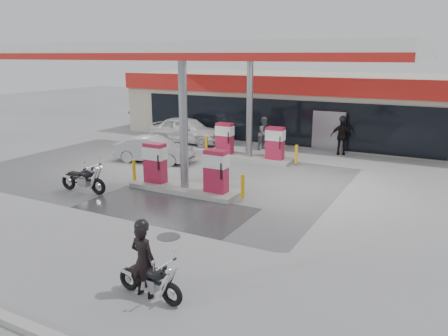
% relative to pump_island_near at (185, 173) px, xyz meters
% --- Properties ---
extents(ground, '(90.00, 90.00, 0.00)m').
position_rel_pump_island_near_xyz_m(ground, '(0.00, -2.00, -0.71)').
color(ground, gray).
rests_on(ground, ground).
extents(wet_patch, '(6.00, 3.00, 0.00)m').
position_rel_pump_island_near_xyz_m(wet_patch, '(0.50, -2.00, -0.71)').
color(wet_patch, '#4C4C4F').
rests_on(wet_patch, ground).
extents(drain_cover, '(0.70, 0.70, 0.01)m').
position_rel_pump_island_near_xyz_m(drain_cover, '(2.00, -4.00, -0.71)').
color(drain_cover, '#38383A').
rests_on(drain_cover, ground).
extents(store_building, '(22.00, 8.22, 4.00)m').
position_rel_pump_island_near_xyz_m(store_building, '(0.01, 13.94, 1.30)').
color(store_building, '#AEA792').
rests_on(store_building, ground).
extents(canopy, '(16.00, 10.02, 5.51)m').
position_rel_pump_island_near_xyz_m(canopy, '(0.00, 3.00, 4.56)').
color(canopy, silver).
rests_on(canopy, ground).
extents(pump_island_near, '(5.14, 1.30, 1.78)m').
position_rel_pump_island_near_xyz_m(pump_island_near, '(0.00, 0.00, 0.00)').
color(pump_island_near, '#9E9E99').
rests_on(pump_island_near, ground).
extents(pump_island_far, '(5.14, 1.30, 1.78)m').
position_rel_pump_island_near_xyz_m(pump_island_far, '(0.00, 6.00, 0.00)').
color(pump_island_far, '#9E9E99').
rests_on(pump_island_far, ground).
extents(main_motorcycle, '(1.78, 0.68, 0.91)m').
position_rel_pump_island_near_xyz_m(main_motorcycle, '(3.58, -6.91, -0.31)').
color(main_motorcycle, black).
rests_on(main_motorcycle, ground).
extents(biker_main, '(0.63, 0.43, 1.70)m').
position_rel_pump_island_near_xyz_m(biker_main, '(3.39, -6.89, 0.14)').
color(biker_main, black).
rests_on(biker_main, ground).
extents(parked_motorcycle, '(2.15, 0.83, 1.10)m').
position_rel_pump_island_near_xyz_m(parked_motorcycle, '(-3.37, -1.96, -0.22)').
color(parked_motorcycle, black).
rests_on(parked_motorcycle, ground).
extents(sedan_white, '(4.70, 2.03, 1.58)m').
position_rel_pump_island_near_xyz_m(sedan_white, '(-5.14, 8.20, 0.08)').
color(sedan_white, silver).
rests_on(sedan_white, ground).
extents(attendant, '(0.95, 1.08, 1.85)m').
position_rel_pump_island_near_xyz_m(attendant, '(-0.25, 8.60, 0.21)').
color(attendant, '#5B5A5F').
rests_on(attendant, ground).
extents(hatchback_silver, '(4.07, 2.07, 1.28)m').
position_rel_pump_island_near_xyz_m(hatchback_silver, '(-3.95, 3.34, -0.07)').
color(hatchback_silver, '#A5A6AD').
rests_on(hatchback_silver, ground).
extents(parked_car_left, '(4.36, 2.21, 1.21)m').
position_rel_pump_island_near_xyz_m(parked_car_left, '(-10.00, 12.00, -0.10)').
color(parked_car_left, black).
rests_on(parked_car_left, ground).
extents(biker_walking, '(1.21, 0.70, 1.94)m').
position_rel_pump_island_near_xyz_m(biker_walking, '(3.84, 9.40, 0.26)').
color(biker_walking, black).
rests_on(biker_walking, ground).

